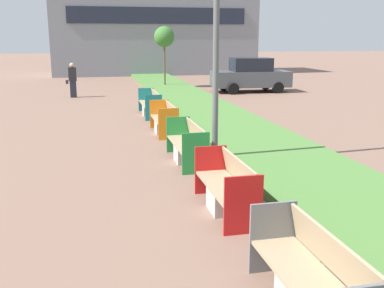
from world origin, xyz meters
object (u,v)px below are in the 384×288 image
bench_teal_frame (151,106)px  sapling_tree_far (164,37)px  bench_grey_frame (311,285)px  parked_car_distant (250,75)px  bench_orange_frame (165,122)px  bench_green_frame (188,147)px  pedestrian_walking (73,80)px  bench_red_frame (227,191)px

bench_teal_frame → sapling_tree_far: bearing=77.5°
bench_grey_frame → parked_car_distant: size_ratio=0.47×
bench_teal_frame → bench_orange_frame: bearing=-90.1°
bench_green_frame → bench_orange_frame: (-0.00, 3.41, -0.01)m
sapling_tree_far → pedestrian_walking: 6.57m
bench_green_frame → pedestrian_walking: (-3.09, 12.92, 0.51)m
bench_red_frame → pedestrian_walking: 16.46m
bench_red_frame → bench_grey_frame: bearing=-90.0°
pedestrian_walking → parked_car_distant: parked_car_distant is taller
pedestrian_walking → sapling_tree_far: bearing=33.3°
bench_orange_frame → parked_car_distant: bearing=56.9°
bench_red_frame → bench_green_frame: same height
bench_green_frame → bench_red_frame: bearing=-90.0°
bench_grey_frame → bench_red_frame: same height
parked_car_distant → bench_red_frame: bearing=-107.7°
bench_grey_frame → sapling_tree_far: size_ratio=0.57×
bench_green_frame → sapling_tree_far: sapling_tree_far is taller
bench_red_frame → sapling_tree_far: size_ratio=0.55×
bench_green_frame → bench_teal_frame: size_ratio=0.90×
bench_red_frame → parked_car_distant: size_ratio=0.46×
bench_teal_frame → pedestrian_walking: pedestrian_walking is taller
bench_grey_frame → pedestrian_walking: 19.51m
bench_green_frame → sapling_tree_far: bearing=82.6°
bench_grey_frame → bench_teal_frame: same height
bench_grey_frame → sapling_tree_far: 22.93m
bench_grey_frame → bench_red_frame: 3.10m
bench_green_frame → pedestrian_walking: 13.29m
bench_orange_frame → bench_green_frame: bearing=-90.0°
bench_green_frame → parked_car_distant: 14.64m
bench_teal_frame → parked_car_distant: 9.02m
parked_car_distant → bench_orange_frame: bearing=-119.6°
bench_grey_frame → pedestrian_walking: bearing=99.1°
bench_red_frame → bench_green_frame: size_ratio=0.95×
bench_red_frame → bench_teal_frame: same height
parked_car_distant → pedestrian_walking: bearing=-175.0°
bench_red_frame → parked_car_distant: parked_car_distant is taller
bench_orange_frame → parked_car_distant: (6.37, 9.77, 0.55)m
bench_teal_frame → pedestrian_walking: size_ratio=1.34×
bench_grey_frame → bench_green_frame: (0.00, 6.34, 0.00)m
bench_teal_frame → sapling_tree_far: sapling_tree_far is taller
bench_green_frame → parked_car_distant: (6.36, 13.17, 0.55)m
bench_grey_frame → bench_teal_frame: size_ratio=0.88×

